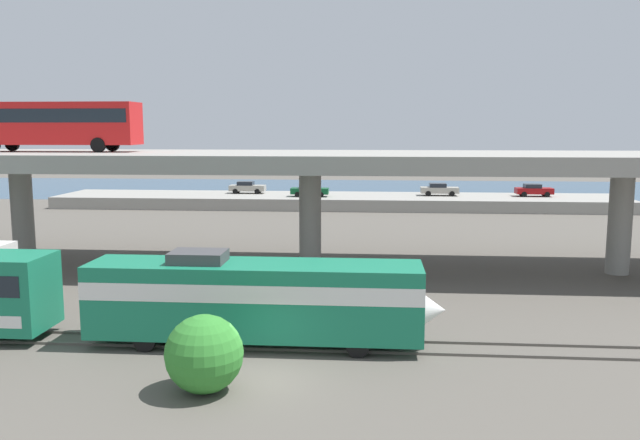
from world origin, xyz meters
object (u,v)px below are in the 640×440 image
parked_car_2 (439,189)px  parked_car_3 (309,190)px  parked_car_0 (247,187)px  parked_car_1 (534,190)px  train_locomotive (271,297)px  transit_bus_on_overpass (52,122)px

parked_car_2 → parked_car_3: size_ratio=1.01×
parked_car_0 → parked_car_1: same height
train_locomotive → parked_car_0: bearing=102.1°
train_locomotive → parked_car_2: (12.43, 51.79, -0.02)m
parked_car_0 → parked_car_2: size_ratio=0.98×
transit_bus_on_overpass → parked_car_0: transit_bus_on_overpass is taller
parked_car_2 → train_locomotive: bearing=-103.5°
parked_car_0 → parked_car_2: same height
transit_bus_on_overpass → parked_car_2: size_ratio=2.65×
parked_car_1 → parked_car_2: bearing=179.7°
parked_car_3 → parked_car_2: bearing=8.7°
parked_car_2 → parked_car_1: bearing=-0.3°
parked_car_0 → parked_car_2: (23.74, -0.82, 0.00)m
train_locomotive → transit_bus_on_overpass: bearing=137.5°
transit_bus_on_overpass → parked_car_3: size_ratio=2.66×
transit_bus_on_overpass → parked_car_2: bearing=-130.5°
train_locomotive → parked_car_1: 56.88m
train_locomotive → parked_car_0: size_ratio=3.51×
transit_bus_on_overpass → parked_car_1: bearing=-139.5°
transit_bus_on_overpass → parked_car_1: (41.47, 35.36, -7.79)m
parked_car_2 → parked_car_3: bearing=-171.3°
train_locomotive → parked_car_1: bearing=65.5°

